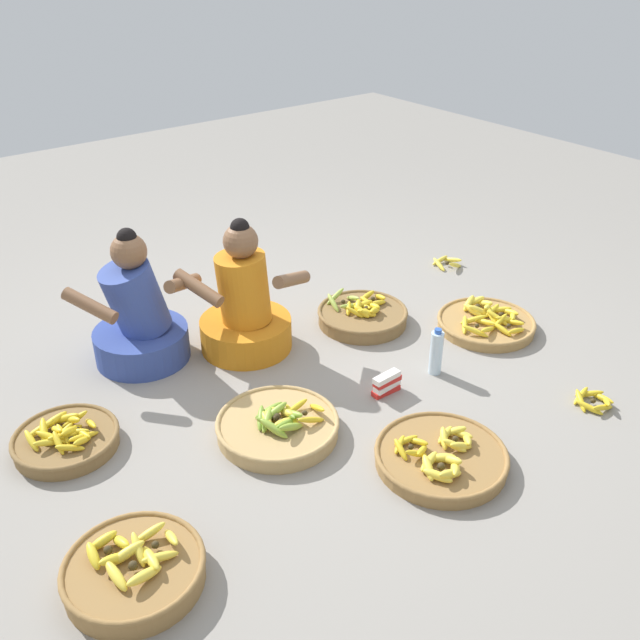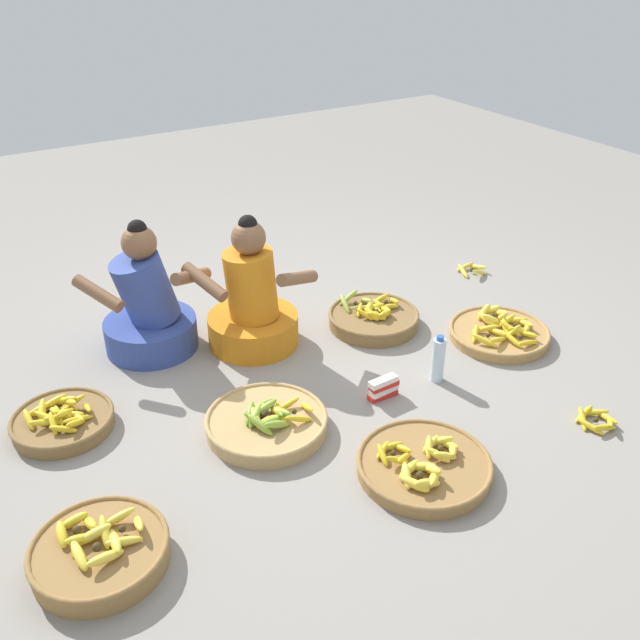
# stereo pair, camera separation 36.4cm
# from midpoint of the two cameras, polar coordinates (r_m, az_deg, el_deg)

# --- Properties ---
(ground_plane) EXTENTS (10.00, 10.00, 0.00)m
(ground_plane) POSITION_cam_midpoint_polar(r_m,az_deg,el_deg) (3.96, 1.13, -3.26)
(ground_plane) COLOR gray
(vendor_woman_front) EXTENTS (0.69, 0.56, 0.79)m
(vendor_woman_front) POSITION_cam_midpoint_polar(r_m,az_deg,el_deg) (3.99, -2.91, 1.16)
(vendor_woman_front) COLOR orange
(vendor_woman_front) RESTS_ON ground
(vendor_woman_behind) EXTENTS (0.75, 0.52, 0.78)m
(vendor_woman_behind) POSITION_cam_midpoint_polar(r_m,az_deg,el_deg) (4.02, -11.20, 0.77)
(vendor_woman_behind) COLOR #334793
(vendor_woman_behind) RESTS_ON ground
(banana_basket_back_right) EXTENTS (0.59, 0.59, 0.16)m
(banana_basket_back_right) POSITION_cam_midpoint_polar(r_m,az_deg,el_deg) (3.41, -1.25, -8.34)
(banana_basket_back_right) COLOR tan
(banana_basket_back_right) RESTS_ON ground
(banana_basket_front_right) EXTENTS (0.58, 0.58, 0.14)m
(banana_basket_front_right) POSITION_cam_midpoint_polar(r_m,az_deg,el_deg) (4.31, 16.64, -1.02)
(banana_basket_front_right) COLOR #A87F47
(banana_basket_front_right) RESTS_ON ground
(banana_basket_front_center) EXTENTS (0.53, 0.53, 0.17)m
(banana_basket_front_center) POSITION_cam_midpoint_polar(r_m,az_deg,el_deg) (2.89, -13.78, -17.82)
(banana_basket_front_center) COLOR olive
(banana_basket_front_center) RESTS_ON ground
(banana_basket_back_center) EXTENTS (0.61, 0.61, 0.14)m
(banana_basket_back_center) POSITION_cam_midpoint_polar(r_m,az_deg,el_deg) (3.25, 11.65, -11.50)
(banana_basket_back_center) COLOR olive
(banana_basket_back_center) RESTS_ON ground
(banana_basket_front_left) EXTENTS (0.55, 0.55, 0.16)m
(banana_basket_front_left) POSITION_cam_midpoint_polar(r_m,az_deg,el_deg) (4.28, 6.76, 0.13)
(banana_basket_front_left) COLOR brown
(banana_basket_front_left) RESTS_ON ground
(banana_basket_near_bicycle) EXTENTS (0.49, 0.49, 0.15)m
(banana_basket_near_bicycle) POSITION_cam_midpoint_polar(r_m,az_deg,el_deg) (3.59, -17.36, -7.82)
(banana_basket_near_bicycle) COLOR brown
(banana_basket_near_bicycle) RESTS_ON ground
(loose_bananas_near_vendor) EXTENTS (0.20, 0.18, 0.09)m
(loose_bananas_near_vendor) POSITION_cam_midpoint_polar(r_m,az_deg,el_deg) (5.07, 14.13, 3.94)
(loose_bananas_near_vendor) COLOR yellow
(loose_bananas_near_vendor) RESTS_ON ground
(loose_bananas_mid_right) EXTENTS (0.21, 0.22, 0.08)m
(loose_bananas_mid_right) POSITION_cam_midpoint_polar(r_m,az_deg,el_deg) (3.79, 23.99, -7.45)
(loose_bananas_mid_right) COLOR gold
(loose_bananas_mid_right) RESTS_ON ground
(water_bottle) EXTENTS (0.07, 0.07, 0.27)m
(water_bottle) POSITION_cam_midpoint_polar(r_m,az_deg,el_deg) (3.81, 12.23, -3.23)
(water_bottle) COLOR silver
(water_bottle) RESTS_ON ground
(packet_carton_stack) EXTENTS (0.18, 0.07, 0.12)m
(packet_carton_stack) POSITION_cam_midpoint_polar(r_m,az_deg,el_deg) (3.66, 7.99, -5.52)
(packet_carton_stack) COLOR red
(packet_carton_stack) RESTS_ON ground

